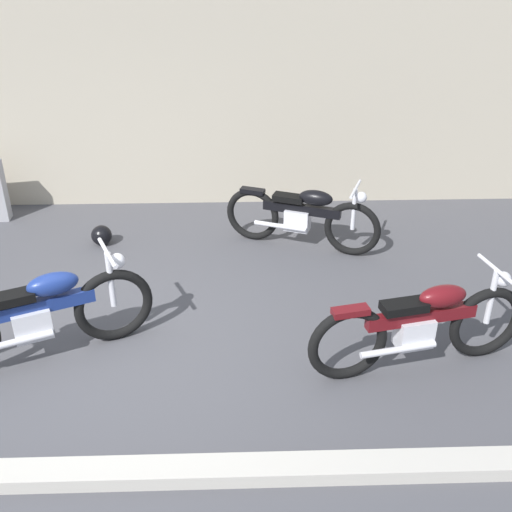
# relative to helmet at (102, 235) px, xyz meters

# --- Properties ---
(ground_plane) EXTENTS (40.00, 40.00, 0.00)m
(ground_plane) POSITION_rel_helmet_xyz_m (0.49, -2.34, -0.13)
(ground_plane) COLOR #47474C
(building_wall) EXTENTS (18.00, 0.30, 3.36)m
(building_wall) POSITION_rel_helmet_xyz_m (0.49, 1.47, 1.55)
(building_wall) COLOR #B2A893
(building_wall) RESTS_ON ground_plane
(curb_strip) EXTENTS (18.00, 0.24, 0.12)m
(curb_strip) POSITION_rel_helmet_xyz_m (0.49, -3.86, -0.07)
(curb_strip) COLOR #B7B2A8
(curb_strip) RESTS_ON ground_plane
(helmet) EXTENTS (0.26, 0.26, 0.26)m
(helmet) POSITION_rel_helmet_xyz_m (0.00, 0.00, 0.00)
(helmet) COLOR black
(helmet) RESTS_ON ground_plane
(motorcycle_blue) EXTENTS (2.06, 1.07, 0.99)m
(motorcycle_blue) POSITION_rel_helmet_xyz_m (-0.10, -2.35, 0.35)
(motorcycle_blue) COLOR black
(motorcycle_blue) RESTS_ON ground_plane
(motorcycle_black) EXTENTS (1.91, 0.91, 0.90)m
(motorcycle_black) POSITION_rel_helmet_xyz_m (2.58, -0.15, 0.30)
(motorcycle_black) COLOR black
(motorcycle_black) RESTS_ON ground_plane
(motorcycle_maroon) EXTENTS (2.10, 0.72, 0.96)m
(motorcycle_maroon) POSITION_rel_helmet_xyz_m (3.42, -2.60, 0.33)
(motorcycle_maroon) COLOR black
(motorcycle_maroon) RESTS_ON ground_plane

